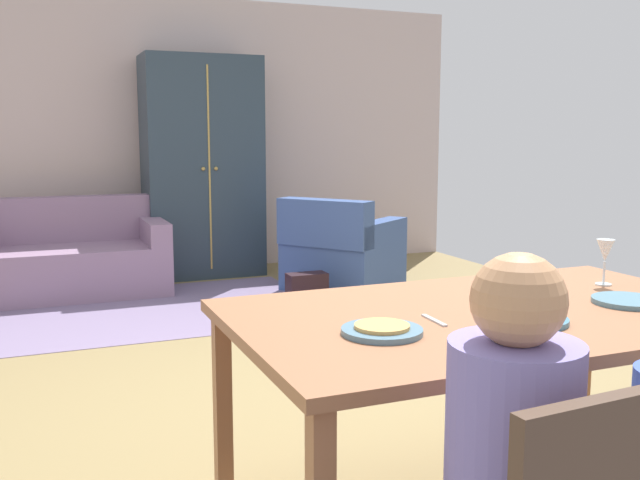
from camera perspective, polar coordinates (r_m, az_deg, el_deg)
ground_plane at (r=4.35m, az=-5.19°, el=-10.00°), size 6.41×6.40×0.02m
back_wall at (r=7.30m, az=-12.93°, el=8.11°), size 6.41×0.10×2.70m
dining_table at (r=2.56m, az=13.78°, el=-6.85°), size 1.82×1.08×0.76m
plate_near_man at (r=2.19m, az=4.98°, el=-7.26°), size 0.25×0.25×0.02m
pizza_near_man at (r=2.19m, az=4.98°, el=-6.89°), size 0.17×0.17×0.01m
plate_near_child at (r=2.41m, az=16.36°, el=-6.14°), size 0.25×0.25×0.02m
pizza_near_child at (r=2.40m, az=16.37°, el=-5.79°), size 0.17×0.17×0.01m
plate_near_woman at (r=2.79m, az=23.41°, el=-4.50°), size 0.25×0.25×0.02m
wine_glass at (r=3.07m, az=21.85°, el=-0.94°), size 0.07×0.07×0.19m
fork at (r=2.36m, az=9.14°, el=-6.35°), size 0.02×0.15×0.01m
knife at (r=2.72m, az=15.39°, el=-4.57°), size 0.02×0.17×0.01m
area_rug at (r=5.76m, az=-13.50°, el=-5.44°), size 2.60×1.80×0.01m
couch at (r=6.49m, az=-19.53°, el=-1.44°), size 1.64×0.86×0.82m
armchair at (r=6.33m, az=1.69°, el=-1.06°), size 1.20×1.20×0.82m
armoire at (r=6.99m, az=-9.38°, el=5.75°), size 1.10×0.59×2.10m
handbag at (r=5.75m, az=-1.05°, el=-3.94°), size 0.32×0.16×0.26m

